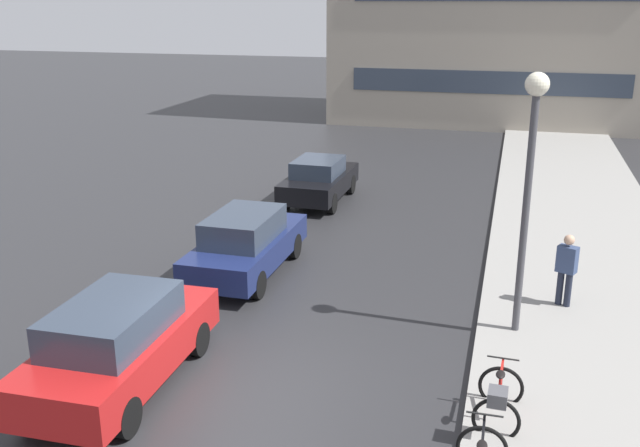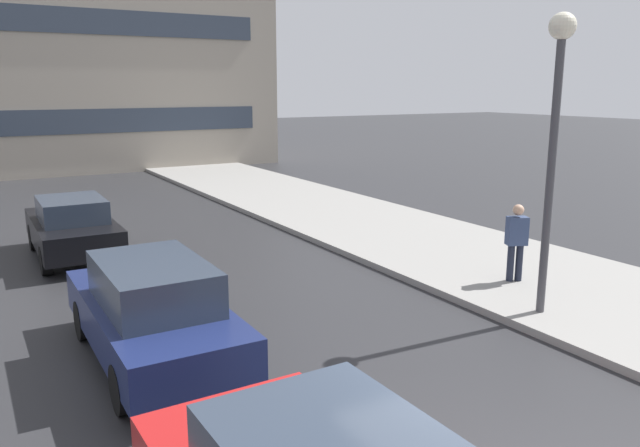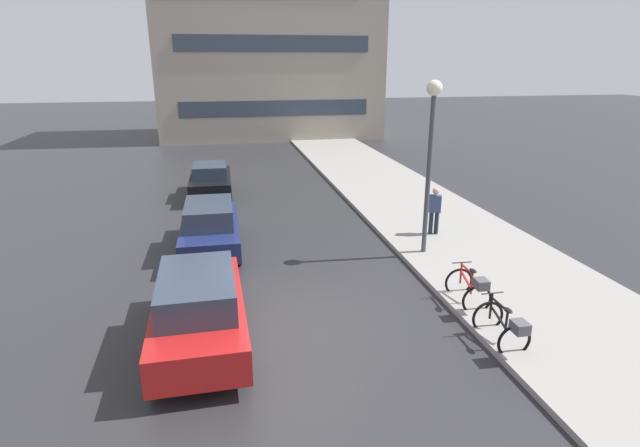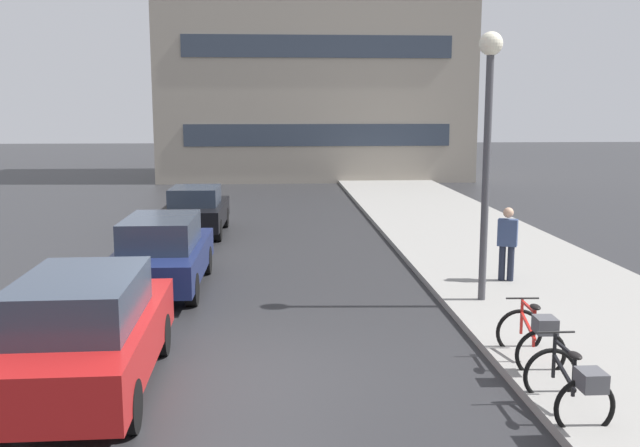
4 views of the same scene
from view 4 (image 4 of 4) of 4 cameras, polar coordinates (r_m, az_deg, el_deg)
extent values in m
plane|color=#28282B|center=(10.43, -5.70, -12.02)|extent=(140.00, 140.00, 0.00)
cube|color=gray|center=(20.83, 12.06, -1.25)|extent=(4.80, 60.00, 0.14)
torus|color=black|center=(9.85, 17.97, -11.48)|extent=(0.73, 0.06, 0.73)
torus|color=black|center=(8.99, 20.41, -13.64)|extent=(0.73, 0.06, 0.73)
cube|color=black|center=(9.18, 19.64, -11.50)|extent=(0.04, 0.04, 0.48)
cube|color=black|center=(9.69, 18.22, -10.01)|extent=(0.04, 0.04, 0.58)
cube|color=black|center=(9.36, 18.99, -9.44)|extent=(0.04, 0.61, 0.04)
cube|color=black|center=(9.44, 18.95, -11.21)|extent=(0.04, 0.69, 0.25)
ellipsoid|color=black|center=(9.09, 19.74, -9.91)|extent=(0.14, 0.26, 0.07)
cylinder|color=black|center=(9.59, 18.32, -8.26)|extent=(0.50, 0.03, 0.03)
cube|color=#4C4C51|center=(8.75, 20.87, -11.63)|extent=(0.28, 0.34, 0.22)
torus|color=black|center=(11.50, 15.66, -8.37)|extent=(0.73, 0.09, 0.73)
torus|color=black|center=(10.59, 17.24, -9.97)|extent=(0.73, 0.09, 0.73)
cube|color=red|center=(10.80, 16.76, -8.00)|extent=(0.04, 0.04, 0.56)
cube|color=red|center=(11.35, 15.83, -7.19)|extent=(0.04, 0.04, 0.54)
cube|color=red|center=(11.01, 16.34, -6.41)|extent=(0.06, 0.60, 0.04)
cube|color=red|center=(11.07, 16.31, -7.87)|extent=(0.06, 0.68, 0.25)
ellipsoid|color=black|center=(10.71, 16.84, -6.41)|extent=(0.15, 0.27, 0.07)
cylinder|color=black|center=(11.28, 15.90, -5.78)|extent=(0.50, 0.05, 0.03)
cube|color=#4C4C51|center=(10.34, 17.57, -7.75)|extent=(0.29, 0.35, 0.22)
cube|color=#AD1919|center=(10.16, -18.23, -9.05)|extent=(1.87, 4.37, 0.69)
cube|color=#2D3847|center=(9.81, -18.66, -5.74)|extent=(1.52, 2.42, 0.61)
cylinder|color=black|center=(11.70, -20.44, -8.54)|extent=(0.23, 0.64, 0.64)
cylinder|color=black|center=(11.37, -12.60, -8.69)|extent=(0.23, 0.64, 0.64)
cylinder|color=black|center=(8.88, -15.04, -13.97)|extent=(0.23, 0.64, 0.64)
cube|color=navy|center=(15.33, -12.44, -2.84)|extent=(1.73, 4.35, 0.62)
cube|color=#2D3847|center=(15.05, -12.63, -0.67)|extent=(1.41, 2.26, 0.62)
cylinder|color=black|center=(16.82, -14.23, -2.93)|extent=(0.22, 0.64, 0.64)
cylinder|color=black|center=(16.60, -9.10, -2.92)|extent=(0.22, 0.64, 0.64)
cylinder|color=black|center=(14.26, -16.26, -5.18)|extent=(0.22, 0.64, 0.64)
cylinder|color=black|center=(14.00, -10.21, -5.22)|extent=(0.22, 0.64, 0.64)
cube|color=black|center=(21.85, -9.88, 0.78)|extent=(1.76, 3.99, 0.61)
cube|color=#2D3847|center=(21.62, -9.97, 2.20)|extent=(1.42, 1.88, 0.52)
cylinder|color=black|center=(23.21, -11.33, 0.46)|extent=(0.23, 0.64, 0.64)
cylinder|color=black|center=(23.03, -7.63, 0.49)|extent=(0.23, 0.64, 0.64)
cylinder|color=black|center=(20.81, -12.32, -0.57)|extent=(0.23, 0.64, 0.64)
cylinder|color=black|center=(20.61, -8.19, -0.54)|extent=(0.23, 0.64, 0.64)
cylinder|color=#1E2333|center=(15.71, 14.34, -3.31)|extent=(0.14, 0.14, 0.89)
cylinder|color=#1E2333|center=(15.69, 15.00, -3.36)|extent=(0.14, 0.14, 0.89)
cube|color=navy|center=(15.56, 14.78, -0.70)|extent=(0.46, 0.38, 0.57)
sphere|color=tan|center=(15.49, 14.84, 0.85)|extent=(0.22, 0.22, 0.22)
cylinder|color=#424247|center=(13.71, 13.12, 3.13)|extent=(0.14, 0.14, 4.76)
sphere|color=#F2EACC|center=(13.69, 13.52, 13.82)|extent=(0.44, 0.44, 0.44)
cube|color=#9E9384|center=(40.85, -0.59, 13.44)|extent=(16.34, 9.33, 13.62)
cube|color=#333D4C|center=(36.06, -0.18, 7.08)|extent=(13.40, 0.06, 1.10)
cube|color=#333D4C|center=(36.17, -0.18, 14.00)|extent=(13.40, 0.06, 1.10)
camera|label=1|loc=(4.46, 97.69, 35.34)|focal=40.00mm
camera|label=2|loc=(7.66, -41.33, 8.64)|focal=35.00mm
camera|label=3|loc=(2.69, -106.53, 41.55)|focal=28.00mm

